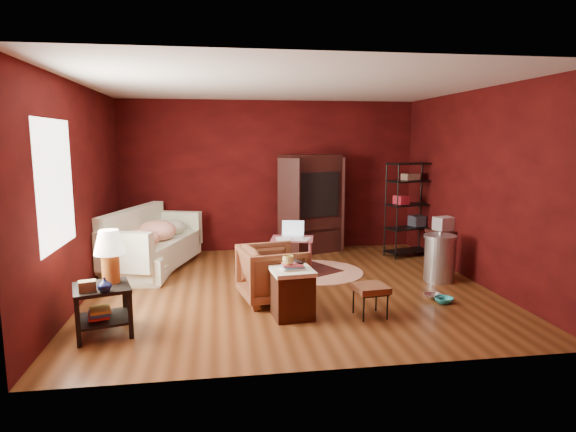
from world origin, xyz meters
The scene contains 18 objects.
room centered at (-0.04, -0.01, 1.40)m, with size 5.54×5.04×2.84m.
sofa centered at (-2.06, 1.25, 0.39)m, with size 1.99×0.58×0.78m, color white.
armchair centered at (-0.31, -0.52, 0.40)m, with size 0.78×0.73×0.80m, color black.
pet_bowl_steel centered at (1.81, -0.74, 0.12)m, with size 0.24×0.06×0.24m, color silver.
pet_bowl_turquoise centered at (1.86, -0.93, 0.12)m, with size 0.23×0.07×0.23m, color #27B2B6.
vase centered at (-2.16, -1.54, 0.61)m, with size 0.14×0.15×0.14m, color #0D1441.
mug centered at (-0.20, -1.16, 0.71)m, with size 0.14×0.11×0.14m, color #E2D06F.
side_table centered at (-2.20, -1.27, 0.67)m, with size 0.70×0.70×1.12m.
sofa_cushions centered at (-2.07, 1.27, 0.44)m, with size 1.46×2.32×0.91m.
hamper centered at (-0.14, -1.14, 0.30)m, with size 0.52×0.52×0.67m.
footstool centered at (0.77, -1.25, 0.33)m, with size 0.42×0.42×0.38m.
rug_round centered at (0.54, 0.73, 0.01)m, with size 1.93×1.93×0.01m.
rug_oriental centered at (0.28, 0.74, 0.02)m, with size 1.40×1.25×0.01m.
laptop_desk centered at (0.16, 0.80, 0.50)m, with size 0.73×0.62×0.80m.
tv_armoire centered at (0.71, 2.16, 0.94)m, with size 1.35×1.02×1.81m.
wire_shelving centered at (2.40, 1.58, 0.92)m, with size 0.89×0.57×1.68m.
small_stand centered at (2.61, 0.66, 0.64)m, with size 0.53×0.53×0.85m.
trash_can centered at (2.24, 0.01, 0.35)m, with size 0.58×0.58×0.75m.
Camera 1 is at (-0.99, -6.51, 2.08)m, focal length 30.00 mm.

